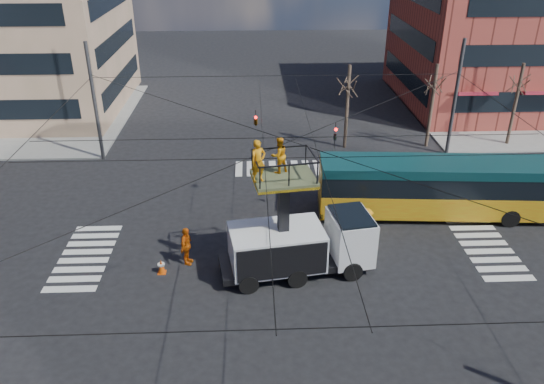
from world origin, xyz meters
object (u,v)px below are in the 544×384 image
at_px(city_bus, 436,187).
at_px(traffic_cone, 161,266).
at_px(flagger, 366,224).
at_px(utility_truck, 300,232).
at_px(worker_ground, 186,246).

bearing_deg(city_bus, traffic_cone, -156.72).
xyz_separation_m(city_bus, flagger, (-4.25, -2.33, -0.87)).
xyz_separation_m(utility_truck, city_bus, (7.90, 5.04, -0.40)).
height_order(city_bus, worker_ground, city_bus).
distance_m(worker_ground, flagger, 9.16).
bearing_deg(traffic_cone, utility_truck, -0.52).
distance_m(city_bus, flagger, 4.92).
xyz_separation_m(utility_truck, worker_ground, (-5.31, 0.79, -1.16)).
height_order(utility_truck, flagger, utility_truck).
bearing_deg(utility_truck, worker_ground, 162.50).
bearing_deg(flagger, city_bus, 82.82).
distance_m(city_bus, worker_ground, 13.90).
distance_m(utility_truck, worker_ground, 5.49).
height_order(city_bus, flagger, city_bus).
bearing_deg(traffic_cone, flagger, 14.71).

